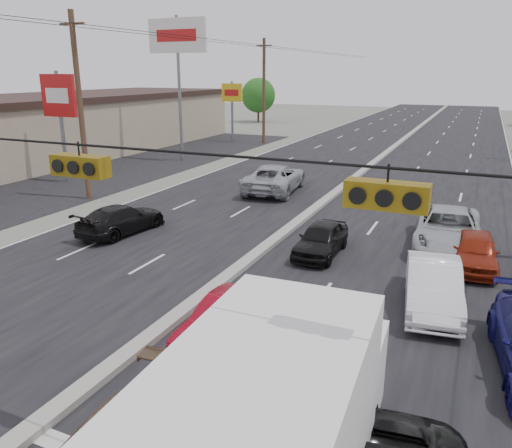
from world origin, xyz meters
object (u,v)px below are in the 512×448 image
object	(u,v)px
oncoming_near	(122,219)
queue_car_b	(433,286)
utility_pole_left_b	(80,107)
pole_sign_billboard	(177,45)
red_sedan	(228,320)
box_truck	(276,435)
queue_car_a	(321,239)
queue_car_e	(475,251)
utility_pole_left_c	(264,91)
pole_sign_far	(232,98)
queue_car_c	(448,230)
oncoming_far	(275,178)
tree_left_far	(258,95)
pole_sign_mid	(59,102)

from	to	relation	value
oncoming_near	queue_car_b	bearing A→B (deg)	178.13
utility_pole_left_b	pole_sign_billboard	size ratio (longest dim) A/B	0.91
red_sedan	oncoming_near	bearing A→B (deg)	148.08
box_truck	queue_car_b	distance (m)	9.27
queue_car_a	queue_car_b	bearing A→B (deg)	-34.97
queue_car_e	pole_sign_billboard	bearing A→B (deg)	142.38
utility_pole_left_c	box_truck	xyz separation A→B (m)	(17.75, -40.52, -3.32)
pole_sign_billboard	oncoming_near	world-z (taller)	pole_sign_billboard
pole_sign_far	queue_car_b	world-z (taller)	pole_sign_far
queue_car_c	oncoming_far	bearing A→B (deg)	143.51
queue_car_e	queue_car_a	bearing A→B (deg)	-173.15
oncoming_near	oncoming_far	xyz separation A→B (m)	(3.18, 10.28, 0.18)
pole_sign_billboard	tree_left_far	xyz separation A→B (m)	(-7.50, 32.00, -5.15)
utility_pole_left_c	oncoming_far	xyz separation A→B (m)	(8.98, -19.04, -4.29)
utility_pole_left_c	pole_sign_far	world-z (taller)	utility_pole_left_c
queue_car_a	oncoming_far	xyz separation A→B (m)	(-5.75, 9.26, 0.18)
pole_sign_far	queue_car_c	bearing A→B (deg)	-48.23
queue_car_e	oncoming_far	xyz separation A→B (m)	(-11.30, 8.29, 0.17)
utility_pole_left_b	red_sedan	distance (m)	18.52
tree_left_far	queue_car_e	distance (m)	56.00
queue_car_b	oncoming_near	distance (m)	13.56
box_truck	pole_sign_far	bearing A→B (deg)	114.87
box_truck	queue_car_a	world-z (taller)	box_truck
tree_left_far	oncoming_far	bearing A→B (deg)	-64.67
utility_pole_left_b	red_sedan	world-z (taller)	utility_pole_left_b
oncoming_near	queue_car_a	bearing A→B (deg)	-166.47
box_truck	oncoming_far	distance (m)	23.22
tree_left_far	pole_sign_billboard	bearing A→B (deg)	-76.81
utility_pole_left_c	oncoming_near	bearing A→B (deg)	-78.81
utility_pole_left_b	pole_sign_mid	bearing A→B (deg)	146.31
pole_sign_mid	utility_pole_left_c	bearing A→B (deg)	78.44
pole_sign_billboard	red_sedan	size ratio (longest dim) A/B	2.93
queue_car_a	oncoming_near	distance (m)	8.98
utility_pole_left_c	queue_car_e	bearing A→B (deg)	-53.42
queue_car_b	queue_car_c	distance (m)	6.00
utility_pole_left_c	queue_car_a	size ratio (longest dim) A/B	2.67
tree_left_far	queue_car_b	distance (m)	58.96
red_sedan	queue_car_c	distance (m)	11.34
tree_left_far	queue_car_c	size ratio (longest dim) A/B	1.08
pole_sign_mid	queue_car_c	xyz separation A→B (m)	(23.70, -3.42, -4.33)
queue_car_a	oncoming_far	bearing A→B (deg)	121.70
queue_car_a	queue_car_e	world-z (taller)	queue_car_e
pole_sign_mid	box_truck	size ratio (longest dim) A/B	1.01
utility_pole_left_b	queue_car_c	size ratio (longest dim) A/B	1.77
pole_sign_mid	oncoming_far	bearing A→B (deg)	12.38
pole_sign_mid	tree_left_far	bearing A→B (deg)	96.79
queue_car_a	queue_car_e	size ratio (longest dim) A/B	0.98
red_sedan	oncoming_far	distance (m)	17.54
utility_pole_left_b	pole_sign_mid	size ratio (longest dim) A/B	1.43
pole_sign_mid	queue_car_a	distance (m)	20.72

